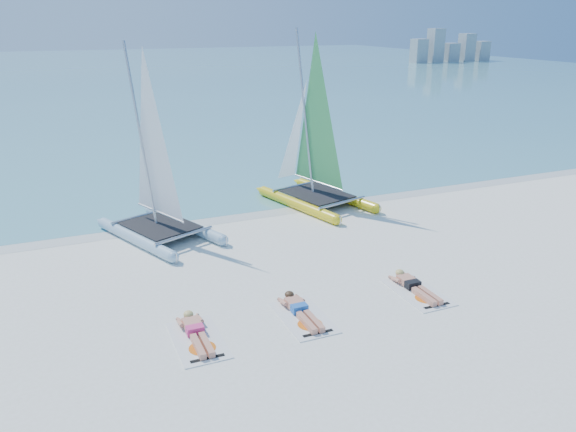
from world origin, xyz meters
name	(u,v)px	position (x,y,z in m)	size (l,w,h in m)	color
ground	(285,282)	(0.00, 0.00, 0.00)	(140.00, 140.00, 0.00)	white
sea	(88,73)	(0.00, 63.00, 0.01)	(140.00, 115.00, 0.01)	#72BFBA
wet_sand_strip	(223,216)	(0.00, 5.50, 0.00)	(140.00, 1.40, 0.01)	silver
distant_skyline	(450,49)	(53.71, 62.00, 1.94)	(14.00, 2.00, 5.00)	#99A1A9
catamaran_blue	(155,180)	(-2.36, 4.53, 1.78)	(3.60, 4.85, 5.98)	#A3C1D6
catamaran_yellow	(309,148)	(3.41, 5.91, 1.99)	(3.32, 5.09, 6.31)	yellow
towel_a	(198,340)	(-2.76, -1.85, 0.01)	(1.00, 1.85, 0.02)	white
sunbather_a	(195,331)	(-2.76, -1.66, 0.12)	(0.37, 1.73, 0.26)	tan
towel_b	(303,317)	(-0.33, -1.85, 0.01)	(1.00, 1.85, 0.02)	white
sunbather_b	(300,309)	(-0.33, -1.66, 0.12)	(0.37, 1.73, 0.26)	tan
towel_c	(418,292)	(2.77, -1.84, 0.01)	(1.00, 1.85, 0.02)	white
sunbather_c	(414,285)	(2.77, -1.65, 0.12)	(0.37, 1.73, 0.26)	tan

